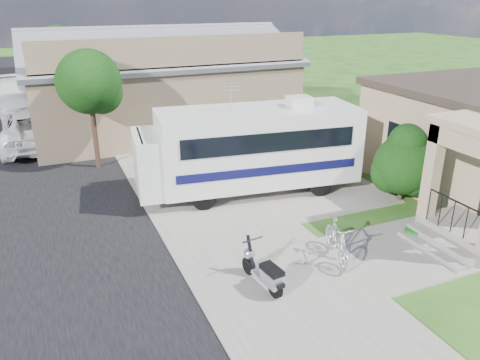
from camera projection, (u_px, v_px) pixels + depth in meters
name	position (u px, v px, depth m)	size (l,w,h in m)	color
ground	(295.00, 255.00, 12.27)	(120.00, 120.00, 0.00)	#204713
sidewalk_slab	(162.00, 151.00, 20.42)	(4.00, 80.00, 0.06)	slate
driveway_slab	(269.00, 186.00, 16.65)	(7.00, 6.00, 0.05)	slate
walk_slab	(412.00, 249.00, 12.51)	(4.00, 3.00, 0.05)	slate
warehouse	(159.00, 89.00, 23.46)	(12.50, 8.40, 5.04)	brown
street_tree_a	(92.00, 85.00, 17.43)	(2.44, 2.40, 4.58)	black
street_tree_b	(69.00, 53.00, 25.92)	(2.44, 2.40, 4.73)	black
street_tree_c	(59.00, 44.00, 33.70)	(2.44, 2.40, 4.42)	black
motorhome	(250.00, 147.00, 15.65)	(7.64, 3.22, 3.80)	silver
shrub	(404.00, 162.00, 15.12)	(2.14, 2.04, 2.63)	black
scooter	(264.00, 272.00, 10.69)	(0.60, 1.58, 1.04)	black
bicycle	(337.00, 243.00, 11.81)	(0.50, 1.77, 1.07)	#AFB0B7
pickup_truck	(35.00, 127.00, 21.00)	(2.82, 6.12, 1.70)	white
van	(17.00, 96.00, 26.94)	(2.59, 6.38, 1.85)	white
garden_hose	(413.00, 234.00, 13.16)	(0.46, 0.46, 0.21)	#14671E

